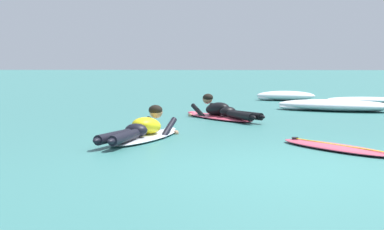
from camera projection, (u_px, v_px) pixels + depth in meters
ground_plane at (257, 105)px, 16.93m from camera, size 120.00×120.00×0.00m
surfer_near at (142, 131)px, 9.54m from camera, size 1.14×2.60×0.54m
surfer_far at (221, 113)px, 12.91m from camera, size 1.75×2.45×0.53m
drifting_surfboard at (335, 147)px, 8.51m from camera, size 1.55×1.91×0.16m
whitewater_front at (335, 106)px, 15.01m from camera, size 2.95×2.02×0.27m
whitewater_mid_left at (286, 96)px, 18.87m from camera, size 1.84×1.15×0.28m
whitewater_mid_right at (372, 100)px, 17.85m from camera, size 2.61×1.53×0.16m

